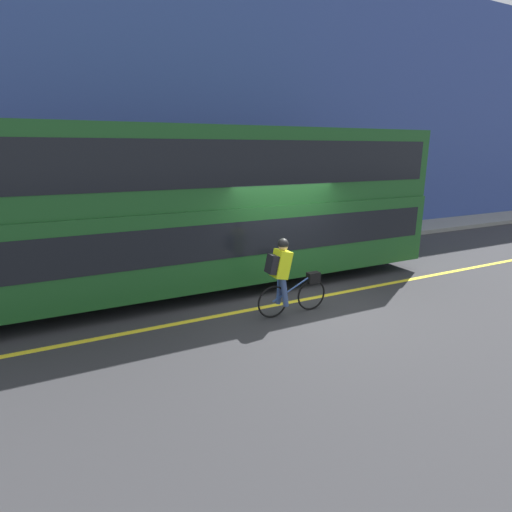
{
  "coord_description": "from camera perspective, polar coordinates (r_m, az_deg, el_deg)",
  "views": [
    {
      "loc": [
        -4.4,
        -7.0,
        3.23
      ],
      "look_at": [
        -0.73,
        0.48,
        1.0
      ],
      "focal_mm": 28.0,
      "sensor_mm": 36.0,
      "label": 1
    }
  ],
  "objects": [
    {
      "name": "bus",
      "position": [
        9.35,
        -6.69,
        7.74
      ],
      "size": [
        11.16,
        2.46,
        3.7
      ],
      "color": "black",
      "rests_on": "ground_plane"
    },
    {
      "name": "sidewalk_curb",
      "position": [
        12.95,
        -5.43,
        0.82
      ],
      "size": [
        60.0,
        1.8,
        0.16
      ],
      "color": "gray",
      "rests_on": "ground_plane"
    },
    {
      "name": "road_center_line",
      "position": [
        8.87,
        5.69,
        -6.43
      ],
      "size": [
        50.0,
        0.14,
        0.01
      ],
      "primitive_type": "cube",
      "color": "yellow",
      "rests_on": "ground_plane"
    },
    {
      "name": "ground_plane",
      "position": [
        8.88,
        5.66,
        -6.43
      ],
      "size": [
        80.0,
        80.0,
        0.0
      ],
      "primitive_type": "plane",
      "color": "#2D2D30"
    },
    {
      "name": "street_sign_post",
      "position": [
        15.06,
        12.64,
        7.67
      ],
      "size": [
        0.36,
        0.09,
        2.22
      ],
      "color": "#59595B",
      "rests_on": "sidewalk_curb"
    },
    {
      "name": "building_facade",
      "position": [
        13.62,
        -7.61,
        20.82
      ],
      "size": [
        60.0,
        0.3,
        9.29
      ],
      "color": "#33478C",
      "rests_on": "ground_plane"
    },
    {
      "name": "cyclist_on_bike",
      "position": [
        7.86,
        4.27,
        -2.62
      ],
      "size": [
        1.57,
        0.32,
        1.59
      ],
      "color": "black",
      "rests_on": "ground_plane"
    }
  ]
}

